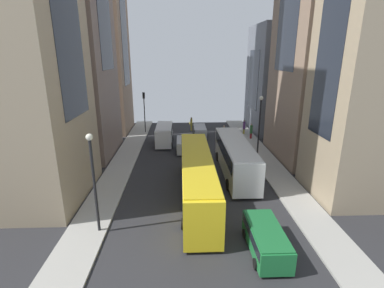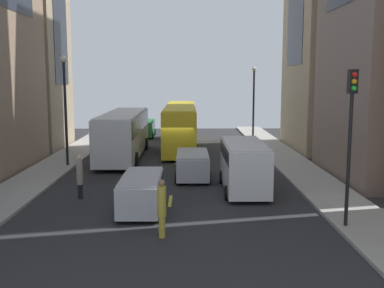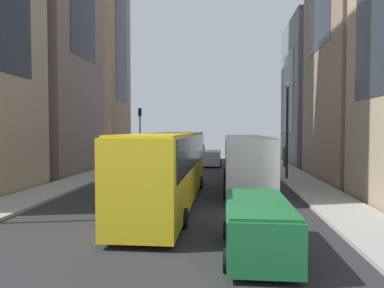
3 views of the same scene
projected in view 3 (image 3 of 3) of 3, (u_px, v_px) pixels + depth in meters
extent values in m
plane|color=#28282B|center=(188.00, 183.00, 24.77)|extent=(42.75, 42.75, 0.00)
cube|color=#9E9B93|center=(305.00, 184.00, 24.03)|extent=(2.76, 44.00, 0.15)
cube|color=#9E9B93|center=(79.00, 181.00, 25.50)|extent=(2.76, 44.00, 0.15)
cube|color=yellow|center=(205.00, 159.00, 45.66)|extent=(0.16, 2.00, 0.01)
cube|color=yellow|center=(199.00, 167.00, 35.22)|extent=(0.16, 2.00, 0.01)
cube|color=yellow|center=(188.00, 183.00, 24.77)|extent=(0.16, 2.00, 0.01)
cube|color=yellow|center=(162.00, 222.00, 14.32)|extent=(0.16, 2.00, 0.01)
cube|color=slate|center=(328.00, 92.00, 38.83)|extent=(8.62, 10.24, 15.75)
cube|color=#1E232D|center=(328.00, 92.00, 38.83)|extent=(8.71, 5.63, 8.66)
cube|color=#937760|center=(87.00, 27.00, 41.60)|extent=(8.26, 8.05, 31.67)
cube|color=#1E232D|center=(87.00, 27.00, 41.60)|extent=(8.34, 4.43, 17.42)
cube|color=silver|center=(246.00, 161.00, 22.70)|extent=(2.55, 11.91, 3.00)
cube|color=black|center=(246.00, 147.00, 22.66)|extent=(2.60, 10.96, 1.20)
cube|color=beige|center=(246.00, 137.00, 22.63)|extent=(2.45, 11.43, 0.08)
cylinder|color=black|center=(271.00, 190.00, 18.97)|extent=(0.46, 1.00, 1.00)
cylinder|color=black|center=(228.00, 190.00, 19.18)|extent=(0.46, 1.00, 1.00)
cylinder|color=black|center=(258.00, 173.00, 26.32)|extent=(0.46, 1.00, 1.00)
cylinder|color=black|center=(227.00, 173.00, 26.53)|extent=(0.46, 1.00, 1.00)
cube|color=yellow|center=(171.00, 167.00, 18.14)|extent=(2.45, 14.83, 3.30)
cube|color=black|center=(171.00, 150.00, 18.11)|extent=(2.50, 13.64, 1.48)
cube|color=gold|center=(171.00, 134.00, 18.07)|extent=(2.35, 14.24, 0.08)
cylinder|color=black|center=(182.00, 218.00, 13.52)|extent=(0.44, 0.76, 0.76)
cylinder|color=black|center=(124.00, 217.00, 13.73)|extent=(0.44, 0.76, 0.76)
cylinder|color=black|center=(199.00, 182.00, 22.67)|extent=(0.44, 0.76, 0.76)
cylinder|color=black|center=(164.00, 182.00, 22.88)|extent=(0.44, 0.76, 0.76)
cube|color=white|center=(158.00, 155.00, 33.59)|extent=(2.05, 5.62, 2.30)
cube|color=black|center=(158.00, 147.00, 33.56)|extent=(2.09, 5.17, 0.69)
cube|color=silver|center=(158.00, 143.00, 33.54)|extent=(1.97, 5.39, 0.08)
cylinder|color=black|center=(165.00, 167.00, 31.81)|extent=(0.37, 0.72, 0.72)
cylinder|color=black|center=(144.00, 167.00, 31.98)|extent=(0.37, 0.72, 0.72)
cylinder|color=black|center=(171.00, 164.00, 35.27)|extent=(0.37, 0.72, 0.72)
cylinder|color=black|center=(152.00, 164.00, 35.45)|extent=(0.37, 0.72, 0.72)
cube|color=#B7BABF|center=(212.00, 158.00, 36.54)|extent=(1.73, 4.39, 1.31)
cube|color=black|center=(212.00, 155.00, 36.52)|extent=(1.76, 4.04, 0.55)
cube|color=#9C9EA2|center=(212.00, 151.00, 36.51)|extent=(1.66, 4.21, 0.08)
cylinder|color=black|center=(219.00, 164.00, 35.13)|extent=(0.31, 0.62, 0.62)
cylinder|color=black|center=(204.00, 164.00, 35.28)|extent=(0.31, 0.62, 0.62)
cylinder|color=black|center=(220.00, 162.00, 37.84)|extent=(0.31, 0.62, 0.62)
cylinder|color=black|center=(205.00, 162.00, 37.99)|extent=(0.31, 0.62, 0.62)
cube|color=#B7BABF|center=(182.00, 164.00, 30.29)|extent=(1.84, 4.16, 1.29)
cube|color=black|center=(182.00, 160.00, 30.28)|extent=(1.87, 3.82, 0.54)
cube|color=#9C9EA2|center=(182.00, 156.00, 30.26)|extent=(1.76, 3.99, 0.08)
cylinder|color=black|center=(190.00, 172.00, 28.95)|extent=(0.33, 0.62, 0.62)
cylinder|color=black|center=(170.00, 172.00, 29.11)|extent=(0.33, 0.62, 0.62)
cylinder|color=black|center=(193.00, 168.00, 31.51)|extent=(0.33, 0.62, 0.62)
cylinder|color=black|center=(174.00, 168.00, 31.67)|extent=(0.33, 0.62, 0.62)
cube|color=#1E7238|center=(258.00, 226.00, 10.65)|extent=(1.90, 4.60, 1.37)
cube|color=black|center=(258.00, 215.00, 10.64)|extent=(1.94, 4.23, 0.58)
cube|color=#1A612F|center=(258.00, 202.00, 10.62)|extent=(1.82, 4.41, 0.08)
cylinder|color=black|center=(297.00, 263.00, 9.17)|extent=(0.34, 0.62, 0.62)
cylinder|color=black|center=(229.00, 260.00, 9.33)|extent=(0.34, 0.62, 0.62)
cylinder|color=black|center=(280.00, 231.00, 12.01)|extent=(0.34, 0.62, 0.62)
cylinder|color=black|center=(228.00, 230.00, 12.17)|extent=(0.34, 0.62, 0.62)
cylinder|color=gold|center=(276.00, 161.00, 36.89)|extent=(0.28, 0.28, 0.71)
cylinder|color=#593372|center=(276.00, 152.00, 36.85)|extent=(0.37, 0.37, 1.19)
sphere|color=#8C6647|center=(276.00, 145.00, 36.82)|extent=(0.25, 0.25, 0.25)
cylinder|color=gold|center=(203.00, 159.00, 40.21)|extent=(0.25, 0.25, 0.82)
cylinder|color=gold|center=(203.00, 151.00, 40.17)|extent=(0.33, 0.33, 1.13)
sphere|color=#8C6647|center=(203.00, 145.00, 40.14)|extent=(0.24, 0.24, 0.24)
cylinder|color=maroon|center=(285.00, 163.00, 34.35)|extent=(0.29, 0.29, 0.73)
cylinder|color=#336B38|center=(285.00, 153.00, 34.32)|extent=(0.39, 0.39, 1.16)
sphere|color=tan|center=(285.00, 146.00, 34.29)|extent=(0.22, 0.22, 0.22)
cylinder|color=black|center=(244.00, 165.00, 34.25)|extent=(0.23, 0.23, 0.70)
cylinder|color=gray|center=(244.00, 155.00, 34.21)|extent=(0.31, 0.31, 1.23)
sphere|color=beige|center=(244.00, 147.00, 34.18)|extent=(0.23, 0.23, 0.23)
cylinder|color=black|center=(140.00, 139.00, 39.90)|extent=(0.14, 0.14, 5.13)
cube|color=black|center=(140.00, 112.00, 39.77)|extent=(0.32, 0.32, 0.90)
sphere|color=red|center=(140.00, 110.00, 39.94)|extent=(0.20, 0.20, 0.20)
sphere|color=orange|center=(140.00, 112.00, 39.95)|extent=(0.20, 0.20, 0.20)
sphere|color=green|center=(140.00, 115.00, 39.96)|extent=(0.20, 0.20, 0.20)
cylinder|color=black|center=(287.00, 133.00, 26.00)|extent=(0.18, 0.18, 6.74)
sphere|color=silver|center=(288.00, 85.00, 25.86)|extent=(0.44, 0.44, 0.44)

